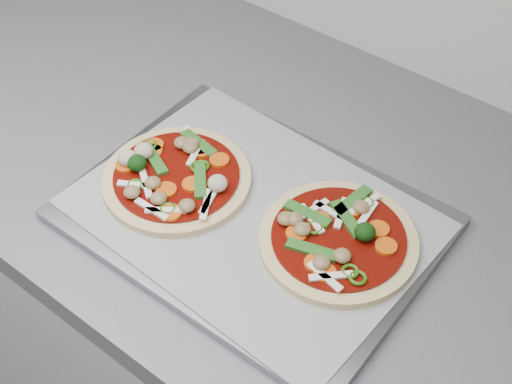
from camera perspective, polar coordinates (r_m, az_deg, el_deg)
The scene contains 4 objects.
baking_tray at distance 0.85m, azimuth -0.28°, elevation -2.07°, with size 0.42×0.31×0.01m, color gray.
parchment at distance 0.84m, azimuth -0.28°, elevation -1.72°, with size 0.40×0.29×0.00m, color gray.
pizza_left at distance 0.88m, azimuth -6.54°, elevation 1.29°, with size 0.23×0.23×0.03m.
pizza_right at distance 0.81m, azimuth 6.53°, elevation -3.70°, with size 0.23×0.23×0.03m.
Camera 1 is at (-0.30, 0.78, 1.54)m, focal length 50.00 mm.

